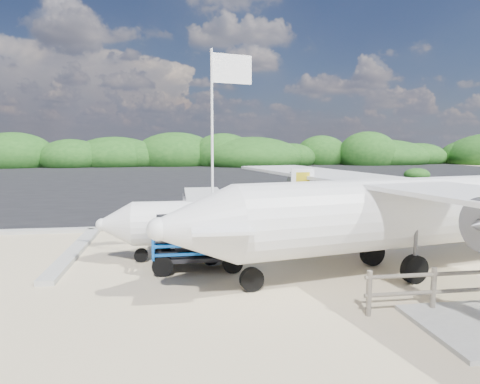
{
  "coord_description": "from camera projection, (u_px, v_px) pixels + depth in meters",
  "views": [
    {
      "loc": [
        -1.04,
        -13.36,
        3.73
      ],
      "look_at": [
        1.67,
        4.91,
        1.57
      ],
      "focal_mm": 32.0,
      "sensor_mm": 36.0,
      "label": 1
    }
  ],
  "objects": [
    {
      "name": "ground",
      "position": [
        211.0,
        259.0,
        13.71
      ],
      "size": [
        160.0,
        160.0,
        0.0
      ],
      "primitive_type": "plane",
      "color": "beige"
    },
    {
      "name": "asphalt_apron",
      "position": [
        187.0,
        179.0,
        43.18
      ],
      "size": [
        90.0,
        50.0,
        0.04
      ],
      "primitive_type": null,
      "color": "#B2B2B2",
      "rests_on": "ground"
    },
    {
      "name": "vegetation_band",
      "position": [
        183.0,
        166.0,
        67.74
      ],
      "size": [
        124.0,
        8.0,
        4.4
      ],
      "primitive_type": null,
      "color": "#B2B2B2",
      "rests_on": "ground"
    },
    {
      "name": "baggage_cart",
      "position": [
        197.0,
        269.0,
        12.65
      ],
      "size": [
        2.78,
        1.61,
        1.38
      ],
      "primitive_type": null,
      "rotation": [
        0.0,
        0.0,
        0.01
      ],
      "color": "#0B4EB2",
      "rests_on": "ground"
    },
    {
      "name": "flagpole",
      "position": [
        213.0,
        263.0,
        13.21
      ],
      "size": [
        1.38,
        0.84,
        6.45
      ],
      "primitive_type": null,
      "rotation": [
        0.0,
        0.0,
        0.25
      ],
      "color": "white",
      "rests_on": "ground"
    },
    {
      "name": "signboard",
      "position": [
        354.0,
        252.0,
        14.53
      ],
      "size": [
        1.54,
        0.23,
        1.27
      ],
      "primitive_type": null,
      "rotation": [
        0.0,
        0.0,
        0.05
      ],
      "color": "#592A19",
      "rests_on": "ground"
    },
    {
      "name": "crew_a",
      "position": [
        230.0,
        212.0,
        18.06
      ],
      "size": [
        0.68,
        0.55,
        1.62
      ],
      "primitive_type": "imported",
      "rotation": [
        0.0,
        0.0,
        3.46
      ],
      "color": "#19134A",
      "rests_on": "ground"
    },
    {
      "name": "crew_b",
      "position": [
        222.0,
        206.0,
        19.6
      ],
      "size": [
        0.79,
        0.62,
        1.62
      ],
      "primitive_type": "imported",
      "rotation": [
        0.0,
        0.0,
        3.14
      ],
      "color": "#19134A",
      "rests_on": "ground"
    },
    {
      "name": "aircraft_large",
      "position": [
        343.0,
        183.0,
        39.09
      ],
      "size": [
        20.58,
        20.58,
        5.24
      ],
      "primitive_type": null,
      "rotation": [
        0.0,
        0.0,
        3.34
      ],
      "color": "#B2B2B2",
      "rests_on": "ground"
    },
    {
      "name": "aircraft_small",
      "position": [
        108.0,
        176.0,
        46.93
      ],
      "size": [
        7.63,
        7.63,
        2.74
      ],
      "primitive_type": null,
      "rotation": [
        0.0,
        0.0,
        3.14
      ],
      "color": "#B2B2B2",
      "rests_on": "ground"
    }
  ]
}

